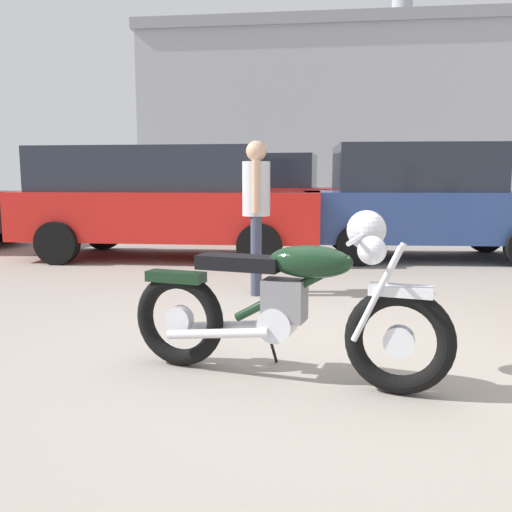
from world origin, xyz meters
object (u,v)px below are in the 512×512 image
Objects in this scene: vintage_motorcycle at (291,302)px; white_estate_far at (164,199)px; silver_sedan_mid at (423,201)px; bystander at (256,201)px; pale_sedan_back at (188,189)px; blue_hatchback_right at (252,194)px.

vintage_motorcycle is 0.43× the size of white_estate_far.
silver_sedan_mid reaches higher than vintage_motorcycle.
white_estate_far reaches higher than bystander.
vintage_motorcycle is 5.78m from silver_sedan_mid.
vintage_motorcycle is at bearing -83.19° from bystander.
vintage_motorcycle is 1.24× the size of bystander.
bystander is at bearing -130.95° from silver_sedan_mid.
pale_sedan_back is 1.22× the size of silver_sedan_mid.
bystander is 0.42× the size of blue_hatchback_right.
blue_hatchback_right is 0.98× the size of silver_sedan_mid.
white_estate_far is at bearing -85.26° from pale_sedan_back.
vintage_motorcycle is at bearing -66.20° from white_estate_far.
blue_hatchback_right reaches higher than bystander.
bystander is 6.17m from blue_hatchback_right.
blue_hatchback_right and silver_sedan_mid have the same top height.
bystander reaches higher than vintage_motorcycle.
vintage_motorcycle is at bearing -111.31° from silver_sedan_mid.
bystander is (-0.59, 2.49, 0.53)m from vintage_motorcycle.
bystander is 0.35× the size of white_estate_far.
bystander is at bearing -55.94° from white_estate_far.
vintage_motorcycle is 2.61m from bystander.
pale_sedan_back is at bearing -56.90° from blue_hatchback_right.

